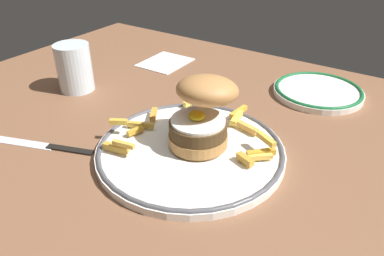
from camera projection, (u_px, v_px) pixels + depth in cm
name	position (u px, v px, depth cm)	size (l,w,h in cm)	color
ground_plane	(177.00, 159.00, 61.68)	(118.71, 97.71, 4.00)	brown
dinner_plate	(192.00, 148.00, 59.26)	(29.67, 29.67, 1.60)	white
burger	(203.00, 110.00, 57.00)	(11.94, 13.04, 11.50)	#B0793F
fries_pile	(200.00, 130.00, 61.09)	(25.62, 23.98, 2.53)	gold
water_glass	(75.00, 70.00, 77.67)	(7.19, 7.19, 9.84)	silver
side_plate	(318.00, 91.00, 77.14)	(18.10, 18.10, 1.60)	white
knife	(50.00, 146.00, 60.79)	(17.46, 7.46, 0.70)	black
napkin	(165.00, 62.00, 92.83)	(10.04, 11.95, 0.40)	white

